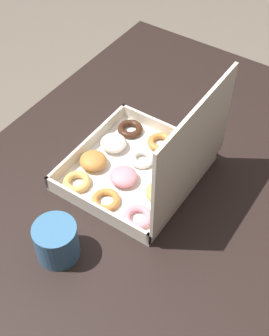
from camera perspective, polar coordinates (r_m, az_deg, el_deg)
ground_plane at (r=1.80m, az=1.69°, el=-15.28°), size 8.00×8.00×0.00m
dining_table at (r=1.28m, az=2.30°, el=-2.65°), size 1.15×0.85×0.71m
donut_box at (r=1.14m, az=1.39°, el=0.45°), size 0.33×0.31×0.30m
coffee_mug at (r=1.02m, az=-9.50°, el=-8.74°), size 0.10×0.10×0.09m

